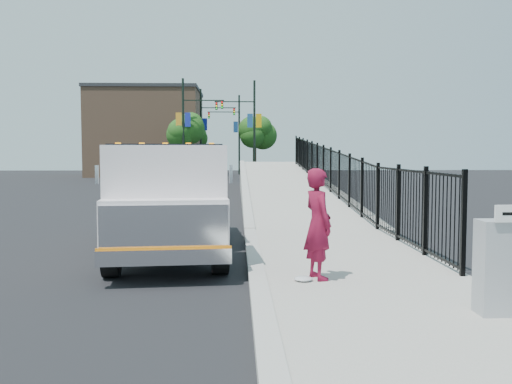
{
  "coord_description": "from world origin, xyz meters",
  "views": [
    {
      "loc": [
        -0.34,
        -11.61,
        2.26
      ],
      "look_at": [
        0.11,
        2.0,
        1.31
      ],
      "focal_mm": 40.0,
      "sensor_mm": 36.0,
      "label": 1
    }
  ],
  "objects": [
    {
      "name": "tree_1",
      "position": [
        1.28,
        41.47,
        3.93
      ],
      "size": [
        2.44,
        2.44,
        5.22
      ],
      "color": "#382314",
      "rests_on": "ground"
    },
    {
      "name": "light_pole_3",
      "position": [
        -0.44,
        46.2,
        4.36
      ],
      "size": [
        3.77,
        0.22,
        8.0
      ],
      "color": "black",
      "rests_on": "ground"
    },
    {
      "name": "light_pole_1",
      "position": [
        0.74,
        34.43,
        4.36
      ],
      "size": [
        3.78,
        0.22,
        8.0
      ],
      "color": "black",
      "rests_on": "ground"
    },
    {
      "name": "sidewalk",
      "position": [
        1.93,
        -2.0,
        0.06
      ],
      "size": [
        3.55,
        12.0,
        0.12
      ],
      "primitive_type": "cube",
      "color": "#9E998E",
      "rests_on": "ground"
    },
    {
      "name": "arrow_sign",
      "position": [
        3.1,
        -4.53,
        1.48
      ],
      "size": [
        0.35,
        0.04,
        0.22
      ],
      "primitive_type": "cube",
      "color": "white",
      "rests_on": "utility_cabinet"
    },
    {
      "name": "utility_cabinet",
      "position": [
        3.1,
        -4.31,
        0.75
      ],
      "size": [
        0.55,
        0.4,
        1.25
      ],
      "primitive_type": "cube",
      "color": "gray",
      "rests_on": "sidewalk"
    },
    {
      "name": "truck",
      "position": [
        -1.87,
        1.19,
        1.37
      ],
      "size": [
        2.9,
        7.27,
        2.43
      ],
      "rotation": [
        0.0,
        0.0,
        0.09
      ],
      "color": "black",
      "rests_on": "ground"
    },
    {
      "name": "light_pole_2",
      "position": [
        -3.34,
        40.78,
        4.36
      ],
      "size": [
        3.77,
        0.22,
        8.0
      ],
      "color": "black",
      "rests_on": "ground"
    },
    {
      "name": "tree_2",
      "position": [
        -4.7,
        46.7,
        3.93
      ],
      "size": [
        2.42,
        2.42,
        5.21
      ],
      "color": "#382314",
      "rests_on": "ground"
    },
    {
      "name": "iron_fence",
      "position": [
        3.55,
        12.0,
        0.9
      ],
      "size": [
        0.1,
        28.0,
        1.8
      ],
      "primitive_type": "cube",
      "color": "black",
      "rests_on": "ground"
    },
    {
      "name": "curb",
      "position": [
        0.0,
        -2.0,
        0.08
      ],
      "size": [
        0.3,
        12.0,
        0.16
      ],
      "primitive_type": "cube",
      "color": "#ADAAA3",
      "rests_on": "ground"
    },
    {
      "name": "light_pole_0",
      "position": [
        -4.25,
        33.33,
        4.36
      ],
      "size": [
        3.77,
        0.22,
        8.0
      ],
      "color": "black",
      "rests_on": "ground"
    },
    {
      "name": "debris",
      "position": [
        0.75,
        -2.3,
        0.16
      ],
      "size": [
        0.32,
        0.32,
        0.08
      ],
      "primitive_type": "ellipsoid",
      "color": "silver",
      "rests_on": "sidewalk"
    },
    {
      "name": "ground",
      "position": [
        0.0,
        0.0,
        0.0
      ],
      "size": [
        120.0,
        120.0,
        0.0
      ],
      "primitive_type": "plane",
      "color": "black",
      "rests_on": "ground"
    },
    {
      "name": "ramp",
      "position": [
        2.12,
        16.0,
        0.0
      ],
      "size": [
        3.95,
        24.06,
        3.19
      ],
      "primitive_type": "cube",
      "rotation": [
        0.06,
        0.0,
        0.0
      ],
      "color": "#9E998E",
      "rests_on": "ground"
    },
    {
      "name": "worker",
      "position": [
        1.01,
        -2.14,
        1.06
      ],
      "size": [
        0.64,
        0.79,
        1.87
      ],
      "primitive_type": "imported",
      "rotation": [
        0.0,
        0.0,
        1.9
      ],
      "color": "maroon",
      "rests_on": "sidewalk"
    },
    {
      "name": "tree_0",
      "position": [
        -4.1,
        34.22,
        3.94
      ],
      "size": [
        2.54,
        2.54,
        5.27
      ],
      "color": "#382314",
      "rests_on": "ground"
    },
    {
      "name": "building",
      "position": [
        -9.0,
        44.0,
        4.0
      ],
      "size": [
        10.0,
        10.0,
        8.0
      ],
      "primitive_type": "cube",
      "color": "#8C664C",
      "rests_on": "ground"
    }
  ]
}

